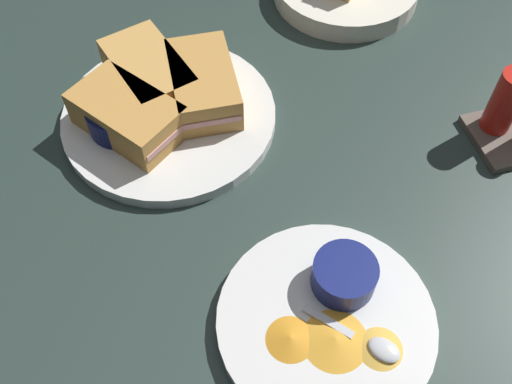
{
  "coord_description": "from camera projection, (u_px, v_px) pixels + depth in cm",
  "views": [
    {
      "loc": [
        47.0,
        -12.77,
        55.69
      ],
      "look_at": [
        11.96,
        -2.8,
        3.0
      ],
      "focal_mm": 40.74,
      "sensor_mm": 36.0,
      "label": 1
    }
  ],
  "objects": [
    {
      "name": "spoon_by_gravy_ramekin",
      "position": [
        372.0,
        343.0,
        0.55
      ],
      "size": [
        8.44,
        7.57,
        0.8
      ],
      "color": "silver",
      "rests_on": "plate_chips_companion"
    },
    {
      "name": "spoon_by_dark_ramekin",
      "position": [
        169.0,
        119.0,
        0.72
      ],
      "size": [
        2.89,
        9.96,
        0.8
      ],
      "color": "silver",
      "rests_on": "plate_sandwich_main"
    },
    {
      "name": "ground_plane",
      "position": [
        252.0,
        134.0,
        0.75
      ],
      "size": [
        110.0,
        110.0,
        3.0
      ],
      "primitive_type": "cube",
      "color": "#283833"
    },
    {
      "name": "sandwich_half_far",
      "position": [
        149.0,
        74.0,
        0.73
      ],
      "size": [
        14.71,
        11.0,
        4.8
      ],
      "color": "tan",
      "rests_on": "plate_sandwich_main"
    },
    {
      "name": "plantain_chip_scatter",
      "position": [
        335.0,
        341.0,
        0.56
      ],
      "size": [
        9.03,
        13.49,
        0.6
      ],
      "color": "orange",
      "rests_on": "plate_chips_companion"
    },
    {
      "name": "ramekin_dark_sauce",
      "position": [
        118.0,
        115.0,
        0.7
      ],
      "size": [
        7.72,
        7.72,
        3.52
      ],
      "color": "#0C144C",
      "rests_on": "plate_sandwich_main"
    },
    {
      "name": "sandwich_half_extra",
      "position": [
        127.0,
        115.0,
        0.69
      ],
      "size": [
        14.97,
        13.86,
        4.8
      ],
      "color": "#C68C42",
      "rests_on": "plate_sandwich_main"
    },
    {
      "name": "plate_sandwich_main",
      "position": [
        169.0,
        117.0,
        0.73
      ],
      "size": [
        26.84,
        26.84,
        1.6
      ],
      "primitive_type": "cylinder",
      "color": "silver",
      "rests_on": "ground_plane"
    },
    {
      "name": "plate_chips_companion",
      "position": [
        327.0,
        322.0,
        0.58
      ],
      "size": [
        21.85,
        21.85,
        1.6
      ],
      "primitive_type": "cylinder",
      "color": "silver",
      "rests_on": "ground_plane"
    },
    {
      "name": "ramekin_light_gravy",
      "position": [
        344.0,
        275.0,
        0.58
      ],
      "size": [
        6.57,
        6.57,
        3.25
      ],
      "color": "navy",
      "rests_on": "plate_chips_companion"
    },
    {
      "name": "sandwich_half_near",
      "position": [
        203.0,
        84.0,
        0.72
      ],
      "size": [
        13.65,
        8.36,
        4.8
      ],
      "color": "#C68C42",
      "rests_on": "plate_sandwich_main"
    }
  ]
}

